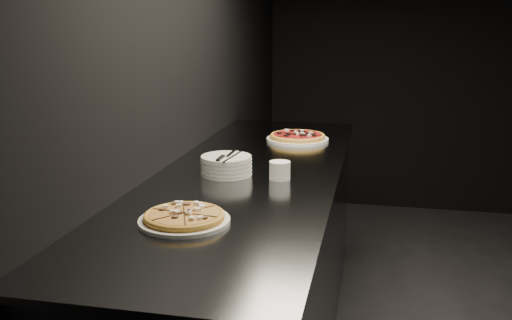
% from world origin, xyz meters
% --- Properties ---
extents(wall_left, '(0.02, 5.00, 2.80)m').
position_xyz_m(wall_left, '(-2.50, 0.00, 1.40)').
color(wall_left, black).
rests_on(wall_left, floor).
extents(counter, '(0.74, 2.44, 0.92)m').
position_xyz_m(counter, '(-2.13, 0.00, 0.46)').
color(counter, slate).
rests_on(counter, floor).
extents(pizza_mushroom, '(0.29, 0.29, 0.03)m').
position_xyz_m(pizza_mushroom, '(-2.19, -0.67, 0.94)').
color(pizza_mushroom, white).
rests_on(pizza_mushroom, counter).
extents(pizza_tomato, '(0.34, 0.34, 0.04)m').
position_xyz_m(pizza_tomato, '(-2.02, 0.65, 0.94)').
color(pizza_tomato, white).
rests_on(pizza_tomato, counter).
extents(plate_stack, '(0.21, 0.21, 0.08)m').
position_xyz_m(plate_stack, '(-2.21, -0.08, 0.96)').
color(plate_stack, white).
rests_on(plate_stack, counter).
extents(cutlery, '(0.08, 0.22, 0.01)m').
position_xyz_m(cutlery, '(-2.21, -0.10, 1.00)').
color(cutlery, '#ACAEB3').
rests_on(cutlery, plate_stack).
extents(ramekin, '(0.08, 0.08, 0.07)m').
position_xyz_m(ramekin, '(-1.99, -0.11, 0.96)').
color(ramekin, silver).
rests_on(ramekin, counter).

